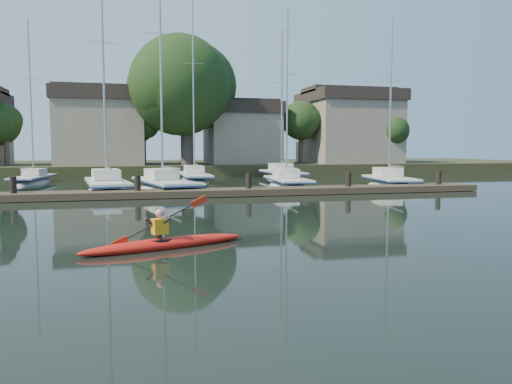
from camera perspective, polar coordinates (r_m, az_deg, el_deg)
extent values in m
plane|color=black|center=(13.54, 0.62, -6.09)|extent=(160.00, 160.00, 0.00)
ellipsoid|color=#B8220E|center=(13.35, -10.30, -5.89)|extent=(4.51, 2.07, 0.34)
cylinder|color=black|center=(13.27, -10.91, -5.47)|extent=(0.87, 0.87, 0.09)
imported|color=#292425|center=(13.21, -10.94, -3.92)|extent=(0.34, 0.42, 0.99)
cube|color=orange|center=(13.20, -10.94, -3.87)|extent=(0.46, 0.39, 0.41)
sphere|color=tan|center=(13.16, -10.97, -2.39)|extent=(0.22, 0.22, 0.22)
cube|color=#4C402B|center=(27.16, -7.01, -0.08)|extent=(34.00, 2.00, 0.35)
cylinder|color=black|center=(27.50, -25.95, -0.28)|extent=(0.32, 0.32, 1.80)
cylinder|color=black|center=(26.93, -13.36, -0.01)|extent=(0.32, 0.32, 1.80)
cylinder|color=black|center=(27.69, -0.85, 0.26)|extent=(0.32, 0.32, 1.80)
cylinder|color=black|center=(29.66, 10.50, 0.50)|extent=(0.32, 0.32, 1.80)
cylinder|color=black|center=(32.63, 20.11, 0.68)|extent=(0.32, 0.32, 1.80)
ellipsoid|color=silver|center=(31.37, -16.64, -0.64)|extent=(3.42, 9.56, 2.09)
cube|color=silver|center=(31.29, -16.69, 1.16)|extent=(3.11, 7.87, 0.15)
cube|color=navy|center=(31.29, -16.68, 1.00)|extent=(3.22, 8.07, 0.09)
cube|color=beige|center=(31.82, -16.79, 1.96)|extent=(1.84, 2.78, 0.60)
cylinder|color=#9EA0A5|center=(31.84, -17.04, 13.23)|extent=(0.13, 0.13, 13.20)
cylinder|color=#9EA0A5|center=(29.85, -16.51, 2.68)|extent=(0.52, 3.54, 0.09)
cylinder|color=#9EA0A5|center=(32.11, -17.12, 16.02)|extent=(1.75, 0.24, 0.03)
ellipsoid|color=silver|center=(31.18, -10.45, -0.54)|extent=(4.22, 10.11, 2.08)
cube|color=silver|center=(31.10, -10.48, 1.27)|extent=(3.75, 8.35, 0.15)
cube|color=navy|center=(31.11, -10.48, 1.11)|extent=(3.88, 8.56, 0.09)
cube|color=beige|center=(31.65, -10.77, 2.06)|extent=(2.05, 3.01, 0.60)
cylinder|color=#9EA0A5|center=(31.74, -10.84, 14.32)|extent=(0.13, 0.13, 14.23)
cylinder|color=#9EA0A5|center=(29.64, -9.75, 2.79)|extent=(0.83, 3.69, 0.09)
cylinder|color=#9EA0A5|center=(32.07, -10.89, 17.34)|extent=(1.72, 0.38, 0.03)
ellipsoid|color=silver|center=(33.51, 3.61, -0.03)|extent=(2.74, 8.18, 1.91)
cube|color=silver|center=(33.44, 3.62, 1.52)|extent=(2.53, 6.73, 0.14)
cube|color=navy|center=(33.44, 3.61, 1.38)|extent=(2.62, 6.90, 0.08)
cube|color=beige|center=(33.89, 3.43, 2.19)|extent=(1.58, 2.36, 0.55)
cylinder|color=#9EA0A5|center=(33.79, 3.57, 11.03)|extent=(0.12, 0.12, 11.06)
cylinder|color=#9EA0A5|center=(32.23, 4.12, 2.81)|extent=(0.32, 3.05, 0.08)
cylinder|color=#9EA0A5|center=(33.96, 3.59, 13.25)|extent=(1.61, 0.16, 0.03)
ellipsoid|color=silver|center=(35.17, 15.00, 0.02)|extent=(3.43, 7.67, 2.01)
cube|color=silver|center=(35.11, 15.04, 1.57)|extent=(3.10, 6.33, 0.15)
cube|color=navy|center=(35.11, 15.04, 1.43)|extent=(3.21, 6.49, 0.08)
cube|color=beige|center=(35.50, 14.81, 2.24)|extent=(1.81, 2.29, 0.58)
cylinder|color=#9EA0A5|center=(35.41, 15.12, 10.24)|extent=(0.13, 0.13, 10.57)
cylinder|color=#9EA0A5|center=(34.03, 15.70, 2.87)|extent=(0.56, 2.79, 0.08)
cylinder|color=#9EA0A5|center=(35.55, 15.17, 12.28)|extent=(1.67, 0.32, 0.03)
ellipsoid|color=silver|center=(40.67, -24.11, 0.50)|extent=(2.79, 8.11, 1.68)
cube|color=silver|center=(40.62, -24.15, 1.61)|extent=(2.53, 6.68, 0.12)
cube|color=navy|center=(40.62, -24.15, 1.52)|extent=(2.62, 6.84, 0.07)
cube|color=beige|center=(41.06, -23.98, 2.11)|extent=(1.49, 2.36, 0.49)
cylinder|color=#9EA0A5|center=(40.95, -24.35, 9.73)|extent=(0.11, 0.11, 11.47)
cylinder|color=#9EA0A5|center=(39.45, -24.68, 2.53)|extent=(0.43, 3.00, 0.07)
cylinder|color=#9EA0A5|center=(41.10, -24.42, 11.64)|extent=(1.40, 0.20, 0.03)
ellipsoid|color=silver|center=(39.98, -7.01, 0.78)|extent=(2.34, 10.00, 1.89)
cube|color=silver|center=(39.92, -7.03, 2.06)|extent=(2.19, 8.21, 0.14)
cube|color=navy|center=(39.93, -7.03, 1.94)|extent=(2.28, 8.41, 0.08)
cube|color=beige|center=(40.50, -7.12, 2.62)|extent=(1.46, 2.82, 0.55)
cylinder|color=#9EA0A5|center=(40.47, -7.18, 12.05)|extent=(0.12, 0.12, 13.93)
cylinder|color=#9EA0A5|center=(38.40, -6.81, 3.13)|extent=(0.17, 3.78, 0.08)
cylinder|color=#9EA0A5|center=(40.71, -7.21, 14.38)|extent=(1.59, 0.07, 0.03)
ellipsoid|color=silver|center=(42.26, 3.03, 0.99)|extent=(2.30, 8.66, 2.06)
cube|color=silver|center=(42.20, 3.03, 2.31)|extent=(2.18, 7.10, 0.15)
cube|color=navy|center=(42.20, 3.03, 2.20)|extent=(2.27, 7.28, 0.09)
cube|color=beige|center=(42.68, 2.83, 2.88)|extent=(1.52, 2.43, 0.60)
cylinder|color=#9EA0A5|center=(42.58, 2.97, 10.43)|extent=(0.13, 0.13, 11.90)
cylinder|color=#9EA0A5|center=(40.93, 3.59, 3.44)|extent=(0.10, 3.29, 0.09)
cylinder|color=#9EA0A5|center=(42.74, 2.97, 12.33)|extent=(1.73, 0.04, 0.03)
cube|color=#273018|center=(56.97, -10.87, 2.85)|extent=(90.00, 24.00, 1.00)
cube|color=gray|center=(50.92, -17.32, 6.40)|extent=(8.00, 8.00, 6.00)
cube|color=#322824|center=(51.14, -17.43, 10.43)|extent=(8.40, 8.40, 1.20)
cube|color=gray|center=(52.11, -1.66, 6.04)|extent=(7.00, 7.00, 5.00)
cube|color=#322824|center=(52.25, -1.67, 9.44)|extent=(7.35, 7.35, 1.20)
cube|color=gray|center=(55.99, 10.49, 6.65)|extent=(9.00, 9.00, 6.50)
cube|color=#322824|center=(56.24, 10.56, 10.58)|extent=(9.45, 9.45, 1.20)
cylinder|color=#473F38|center=(48.15, -7.89, 6.07)|extent=(1.20, 1.20, 5.00)
sphere|color=black|center=(48.50, -7.96, 11.99)|extent=(8.50, 8.50, 8.50)
cylinder|color=#473F38|center=(49.96, -26.62, 4.40)|extent=(0.48, 0.48, 3.00)
sphere|color=black|center=(50.02, -26.74, 7.26)|extent=(3.40, 3.40, 3.40)
cylinder|color=#473F38|center=(48.35, -12.67, 4.69)|extent=(0.38, 0.38, 2.80)
sphere|color=black|center=(48.39, -12.72, 7.29)|extent=(2.72, 2.72, 2.72)
cylinder|color=#473F38|center=(52.32, 5.16, 5.03)|extent=(0.50, 0.50, 3.20)
sphere|color=black|center=(52.38, 5.18, 7.93)|extent=(3.57, 3.57, 3.57)
cylinder|color=#473F38|center=(55.14, 15.56, 4.55)|extent=(0.41, 0.41, 2.60)
sphere|color=black|center=(55.17, 15.61, 6.79)|extent=(2.89, 2.89, 2.89)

